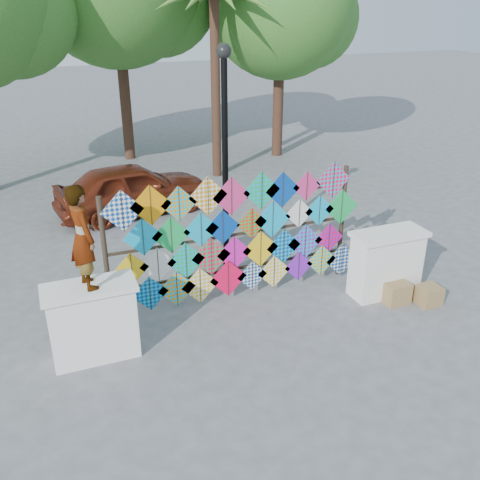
# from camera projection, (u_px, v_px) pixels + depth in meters

# --- Properties ---
(ground) EXTENTS (80.00, 80.00, 0.00)m
(ground) POSITION_uv_depth(u_px,v_px,m) (249.00, 315.00, 9.58)
(ground) COLOR gray
(ground) RESTS_ON ground
(parapet_left) EXTENTS (1.40, 0.65, 1.28)m
(parapet_left) POSITION_uv_depth(u_px,v_px,m) (93.00, 321.00, 8.24)
(parapet_left) COLOR white
(parapet_left) RESTS_ON ground
(parapet_right) EXTENTS (1.40, 0.65, 1.28)m
(parapet_right) POSITION_uv_depth(u_px,v_px,m) (386.00, 263.00, 10.05)
(parapet_right) COLOR white
(parapet_right) RESTS_ON ground
(kite_rack) EXTENTS (4.95, 0.24, 2.45)m
(kite_rack) POSITION_uv_depth(u_px,v_px,m) (239.00, 237.00, 9.71)
(kite_rack) COLOR #31251B
(kite_rack) RESTS_ON ground
(tree_east) EXTENTS (5.40, 4.80, 7.42)m
(tree_east) POSITION_uv_depth(u_px,v_px,m) (283.00, 4.00, 17.27)
(tree_east) COLOR #4D2F21
(tree_east) RESTS_ON ground
(palm_tree) EXTENTS (3.62, 3.62, 5.83)m
(palm_tree) POSITION_uv_depth(u_px,v_px,m) (214.00, 6.00, 15.02)
(palm_tree) COLOR #4D2F21
(palm_tree) RESTS_ON ground
(vendor_woman) EXTENTS (0.50, 0.65, 1.59)m
(vendor_woman) POSITION_uv_depth(u_px,v_px,m) (83.00, 237.00, 7.65)
(vendor_woman) COLOR #99999E
(vendor_woman) RESTS_ON parapet_left
(sedan) EXTENTS (4.13, 2.15, 1.34)m
(sedan) POSITION_uv_depth(u_px,v_px,m) (133.00, 189.00, 13.85)
(sedan) COLOR maroon
(sedan) RESTS_ON ground
(lamppost) EXTENTS (0.28, 0.28, 4.46)m
(lamppost) POSITION_uv_depth(u_px,v_px,m) (225.00, 141.00, 10.25)
(lamppost) COLOR black
(lamppost) RESTS_ON ground
(cardboard_box_near) EXTENTS (0.46, 0.41, 0.41)m
(cardboard_box_near) POSITION_uv_depth(u_px,v_px,m) (395.00, 292.00, 9.93)
(cardboard_box_near) COLOR #978249
(cardboard_box_near) RESTS_ON ground
(cardboard_box_far) EXTENTS (0.42, 0.38, 0.35)m
(cardboard_box_far) POSITION_uv_depth(u_px,v_px,m) (428.00, 295.00, 9.89)
(cardboard_box_far) COLOR #978249
(cardboard_box_far) RESTS_ON ground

